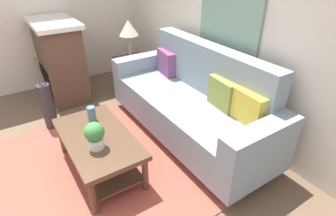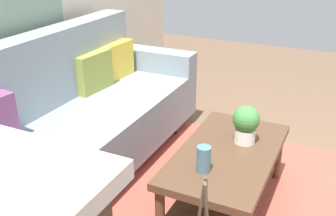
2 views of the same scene
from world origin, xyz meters
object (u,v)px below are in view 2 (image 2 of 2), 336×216
object	(u,v)px
couch	(81,119)
tabletop_vase	(204,159)
throw_pillow_olive	(93,72)
throw_pillow_mustard	(117,60)
potted_plant_tabletop	(246,123)
coffee_table	(227,166)

from	to	relation	value
couch	tabletop_vase	xyz separation A→B (m)	(-0.27, -1.10, 0.08)
throw_pillow_olive	throw_pillow_mustard	distance (m)	0.36
throw_pillow_olive	potted_plant_tabletop	xyz separation A→B (m)	(-0.18, -1.35, -0.11)
throw_pillow_mustard	coffee_table	distance (m)	1.51
throw_pillow_olive	throw_pillow_mustard	xyz separation A→B (m)	(0.36, 0.00, 0.00)
throw_pillow_olive	throw_pillow_mustard	world-z (taller)	same
couch	tabletop_vase	bearing A→B (deg)	-104.01
throw_pillow_olive	potted_plant_tabletop	world-z (taller)	throw_pillow_olive
couch	tabletop_vase	size ratio (longest dim) A/B	14.18
couch	throw_pillow_mustard	size ratio (longest dim) A/B	6.41
throw_pillow_mustard	tabletop_vase	world-z (taller)	throw_pillow_mustard
throw_pillow_olive	coffee_table	xyz separation A→B (m)	(-0.35, -1.28, -0.37)
throw_pillow_mustard	potted_plant_tabletop	world-z (taller)	throw_pillow_mustard
couch	throw_pillow_olive	bearing A→B (deg)	19.03
tabletop_vase	potted_plant_tabletop	bearing A→B (deg)	-15.19
throw_pillow_olive	tabletop_vase	bearing A→B (deg)	-117.52
coffee_table	couch	bearing A→B (deg)	90.74
tabletop_vase	coffee_table	bearing A→B (deg)	-11.89
tabletop_vase	throw_pillow_mustard	bearing A→B (deg)	50.71
couch	throw_pillow_mustard	bearing A→B (deg)	9.78
potted_plant_tabletop	coffee_table	bearing A→B (deg)	159.42
coffee_table	potted_plant_tabletop	bearing A→B (deg)	-20.58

